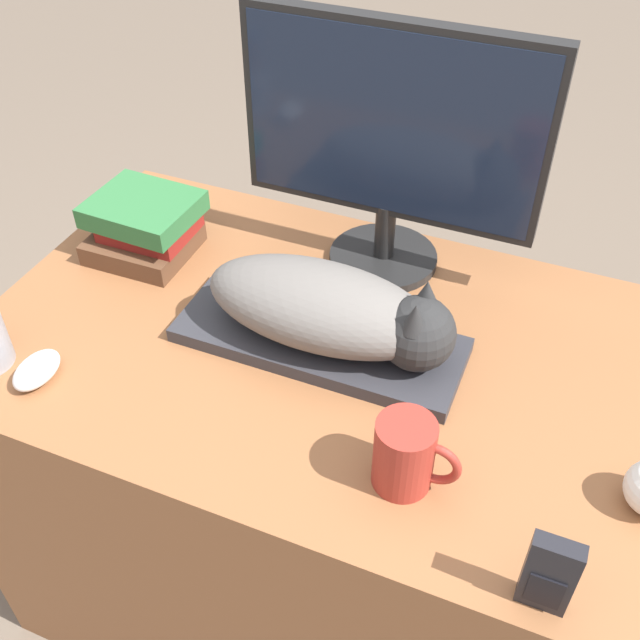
# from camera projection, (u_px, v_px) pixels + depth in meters

# --- Properties ---
(desk) EXTENTS (1.13, 0.70, 0.75)m
(desk) POSITION_uv_depth(u_px,v_px,m) (324.00, 483.00, 1.45)
(desk) COLOR brown
(desk) RESTS_ON ground_plane
(keyboard) EXTENTS (0.46, 0.17, 0.02)m
(keyboard) POSITION_uv_depth(u_px,v_px,m) (319.00, 340.00, 1.19)
(keyboard) COLOR #2D2D33
(keyboard) RESTS_ON desk
(cat) EXTENTS (0.40, 0.17, 0.13)m
(cat) POSITION_uv_depth(u_px,v_px,m) (337.00, 310.00, 1.14)
(cat) COLOR #66605B
(cat) RESTS_ON keyboard
(monitor) EXTENTS (0.51, 0.20, 0.44)m
(monitor) POSITION_uv_depth(u_px,v_px,m) (391.00, 138.00, 1.20)
(monitor) COLOR black
(monitor) RESTS_ON desk
(computer_mouse) EXTENTS (0.06, 0.09, 0.04)m
(computer_mouse) POSITION_uv_depth(u_px,v_px,m) (37.00, 370.00, 1.13)
(computer_mouse) COLOR silver
(computer_mouse) RESTS_ON desk
(coffee_mug) EXTENTS (0.12, 0.08, 0.11)m
(coffee_mug) POSITION_uv_depth(u_px,v_px,m) (406.00, 455.00, 0.97)
(coffee_mug) COLOR #9E2D23
(coffee_mug) RESTS_ON desk
(phone) EXTENTS (0.06, 0.02, 0.12)m
(phone) POSITION_uv_depth(u_px,v_px,m) (549.00, 575.00, 0.84)
(phone) COLOR black
(phone) RESTS_ON desk
(book_stack) EXTENTS (0.19, 0.17, 0.11)m
(book_stack) POSITION_uv_depth(u_px,v_px,m) (145.00, 227.00, 1.36)
(book_stack) COLOR brown
(book_stack) RESTS_ON desk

